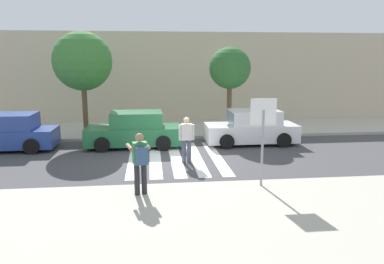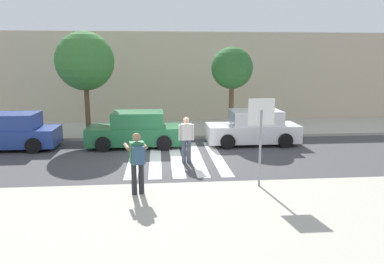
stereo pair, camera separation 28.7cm
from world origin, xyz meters
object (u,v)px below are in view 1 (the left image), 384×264
street_tree_west (82,61)px  pedestrian_crossing (187,137)px  street_tree_center (230,69)px  parked_car_white (252,128)px  parked_car_blue (7,133)px  parked_car_green (134,130)px  stop_sign (263,123)px  photographer_with_backpack (140,159)px

street_tree_west → pedestrian_crossing: bearing=-47.6°
street_tree_center → parked_car_white: bearing=-73.2°
parked_car_blue → street_tree_center: size_ratio=0.96×
parked_car_green → street_tree_center: street_tree_center is taller
pedestrian_crossing → street_tree_center: size_ratio=0.41×
pedestrian_crossing → street_tree_center: (2.63, 4.91, 2.36)m
stop_sign → street_tree_west: (-6.32, 7.96, 1.67)m
stop_sign → pedestrian_crossing: (-1.91, 3.12, -1.05)m
parked_car_blue → parked_car_green: (5.35, 0.00, 0.00)m
stop_sign → photographer_with_backpack: stop_sign is taller
photographer_with_backpack → street_tree_west: bearing=108.6°
stop_sign → photographer_with_backpack: (-3.52, -0.39, -0.85)m
parked_car_blue → parked_car_white: bearing=0.0°
pedestrian_crossing → parked_car_white: (3.25, 2.85, -0.25)m
street_tree_west → parked_car_blue: bearing=-146.1°
parked_car_white → parked_car_green: bearing=180.0°
stop_sign → pedestrian_crossing: stop_sign is taller
parked_car_blue → street_tree_center: street_tree_center is taller
stop_sign → street_tree_west: size_ratio=0.52×
parked_car_green → parked_car_white: bearing=-0.0°
photographer_with_backpack → street_tree_west: (-2.81, 8.35, 2.52)m
photographer_with_backpack → parked_car_green: (-0.41, 6.37, -0.44)m
photographer_with_backpack → street_tree_center: (4.24, 8.42, 2.17)m
photographer_with_backpack → parked_car_blue: (-5.76, 6.37, -0.44)m
stop_sign → parked_car_blue: bearing=147.2°
street_tree_center → stop_sign: bearing=-95.1°
parked_car_green → parked_car_white: size_ratio=1.00×
photographer_with_backpack → parked_car_green: photographer_with_backpack is taller
parked_car_green → stop_sign: bearing=-56.7°
parked_car_green → street_tree_west: size_ratio=0.83×
stop_sign → photographer_with_backpack: bearing=-173.7°
stop_sign → pedestrian_crossing: 3.81m
stop_sign → photographer_with_backpack: size_ratio=1.50×
stop_sign → street_tree_center: bearing=84.9°
parked_car_blue → street_tree_west: street_tree_west is taller
photographer_with_backpack → parked_car_green: 6.39m
parked_car_white → street_tree_west: bearing=165.5°
stop_sign → pedestrian_crossing: size_ratio=1.50×
pedestrian_crossing → parked_car_white: 4.33m
stop_sign → street_tree_west: street_tree_west is taller
stop_sign → street_tree_center: size_ratio=0.61×
parked_car_white → street_tree_center: 3.37m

